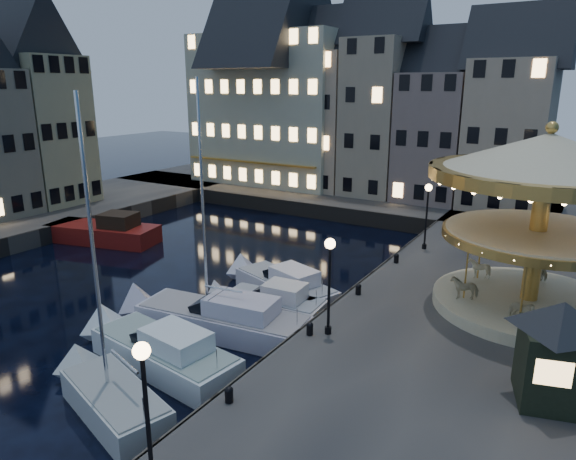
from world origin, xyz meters
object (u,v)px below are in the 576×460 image
Objects in this scene: streetlamp_b at (329,273)px; red_fishing_boat at (105,233)px; motorboat_a at (109,397)px; streetlamp_c at (427,207)px; bollard_c at (358,289)px; ticket_kiosk at (560,335)px; bollard_a at (229,394)px; carousel at (544,190)px; bollard_d at (396,258)px; motorboat_d at (267,305)px; motorboat_b at (158,351)px; motorboat_c at (216,318)px; motorboat_e at (281,285)px; streetlamp_a at (145,396)px.

red_fishing_boat reaches higher than streetlamp_b.
streetlamp_c is at bearing 75.85° from motorboat_a.
ticket_kiosk reaches higher than bollard_c.
carousel reaches higher than bollard_a.
motorboat_a is at bearing -130.47° from carousel.
bollard_a and bollard_d have the same top height.
red_fishing_boat is at bearing 165.66° from motorboat_d.
streetlamp_c is 7.32× the size of bollard_c.
motorboat_b is (-5.95, -17.42, -3.37)m from streetlamp_c.
bollard_a is 5.82m from motorboat_b.
red_fishing_boat reaches higher than ticket_kiosk.
bollard_c is 0.05× the size of motorboat_c.
motorboat_e is 13.94m from carousel.
streetlamp_c is (0.00, 13.50, 0.00)m from streetlamp_b.
carousel is at bearing -43.59° from streetlamp_c.
streetlamp_a is 10.00m from streetlamp_b.
streetlamp_c is at bearing 67.52° from motorboat_d.
motorboat_c reaches higher than bollard_c.
motorboat_a reaches higher than red_fishing_boat.
bollard_d is at bearing 62.34° from motorboat_d.
bollard_d is 0.09× the size of motorboat_d.
streetlamp_a is 0.41× the size of motorboat_a.
streetlamp_b is 6.69m from motorboat_c.
streetlamp_c reaches higher than motorboat_d.
motorboat_b is at bearing 134.39° from streetlamp_a.
streetlamp_c is at bearing 90.00° from streetlamp_b.
motorboat_b reaches higher than bollard_d.
bollard_d is (-0.60, -3.50, -2.41)m from streetlamp_c.
ticket_kiosk is at bearing -12.05° from motorboat_d.
streetlamp_a reaches higher than bollard_a.
motorboat_c is 15.88m from carousel.
streetlamp_b is at bearing 90.00° from streetlamp_a.
streetlamp_a and streetlamp_c have the same top height.
streetlamp_a is 0.47× the size of red_fishing_boat.
bollard_c is 0.06× the size of carousel.
bollard_c is at bearing -161.56° from carousel.
motorboat_d is (-4.03, -7.69, -0.97)m from bollard_d.
motorboat_a is at bearing -76.87° from motorboat_b.
motorboat_e reaches higher than bollard_c.
red_fishing_boat is at bearing 173.58° from motorboat_e.
streetlamp_a is 11.79m from motorboat_c.
streetlamp_c is at bearing 121.11° from ticket_kiosk.
streetlamp_c reaches higher than bollard_a.
bollard_a is at bearing -21.25° from motorboat_b.
bollard_c is (-0.60, -9.00, -2.41)m from streetlamp_c.
motorboat_a is 0.81× the size of motorboat_c.
bollard_a is 7.78m from motorboat_c.
bollard_c is 10.02m from motorboat_b.
bollard_c and bollard_d have the same top height.
streetlamp_c is 21.57m from motorboat_a.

